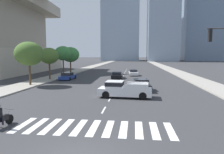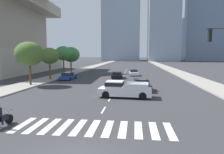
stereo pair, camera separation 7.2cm
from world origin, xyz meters
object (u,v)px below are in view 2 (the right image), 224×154
(motorcycle_trailing, at_px, (0,118))
(sedan_blue_1, at_px, (68,76))
(sedan_black_2, at_px, (117,75))
(sedan_black_3, at_px, (141,85))
(pickup_truck, at_px, (122,89))
(street_tree_fourth, at_px, (71,55))
(street_tree_third, at_px, (63,53))
(street_tree_nearest, at_px, (29,54))
(street_tree_second, at_px, (49,56))
(sedan_white_0, at_px, (134,73))

(motorcycle_trailing, height_order, sedan_blue_1, motorcycle_trailing)
(sedan_black_2, relative_size, sedan_black_3, 0.97)
(pickup_truck, height_order, street_tree_fourth, street_tree_fourth)
(motorcycle_trailing, distance_m, sedan_black_3, 16.76)
(pickup_truck, relative_size, street_tree_third, 0.91)
(motorcycle_trailing, distance_m, sedan_blue_1, 24.34)
(street_tree_nearest, xyz_separation_m, street_tree_third, (0.00, 13.70, 0.17))
(pickup_truck, distance_m, street_tree_third, 24.55)
(motorcycle_trailing, height_order, pickup_truck, pickup_truck)
(motorcycle_trailing, xyz_separation_m, street_tree_third, (-6.74, 29.88, 4.12))
(motorcycle_trailing, distance_m, street_tree_fourth, 35.59)
(motorcycle_trailing, height_order, sedan_black_3, motorcycle_trailing)
(sedan_blue_1, xyz_separation_m, street_tree_second, (-2.87, -1.11, 3.62))
(sedan_black_2, bearing_deg, motorcycle_trailing, 170.14)
(street_tree_nearest, distance_m, street_tree_fourth, 18.55)
(pickup_truck, bearing_deg, sedan_black_3, -111.22)
(motorcycle_trailing, bearing_deg, pickup_truck, -26.29)
(sedan_black_2, relative_size, street_tree_second, 0.81)
(sedan_blue_1, height_order, street_tree_nearest, street_tree_nearest)
(sedan_white_0, height_order, street_tree_second, street_tree_second)
(pickup_truck, height_order, street_tree_second, street_tree_second)
(street_tree_second, distance_m, street_tree_third, 6.97)
(motorcycle_trailing, bearing_deg, sedan_black_2, -1.54)
(pickup_truck, distance_m, street_tree_nearest, 15.43)
(motorcycle_trailing, distance_m, pickup_truck, 11.89)
(street_tree_nearest, relative_size, street_tree_third, 1.00)
(sedan_blue_1, relative_size, street_tree_second, 0.82)
(street_tree_nearest, bearing_deg, street_tree_fourth, 90.00)
(motorcycle_trailing, distance_m, street_tree_second, 24.17)
(sedan_blue_1, bearing_deg, sedan_black_3, -126.40)
(motorcycle_trailing, relative_size, pickup_truck, 0.37)
(sedan_white_0, bearing_deg, street_tree_third, -85.26)
(street_tree_third, bearing_deg, motorcycle_trailing, -77.29)
(pickup_truck, relative_size, street_tree_nearest, 0.91)
(street_tree_nearest, xyz_separation_m, street_tree_fourth, (0.00, 18.55, -0.07))
(sedan_white_0, bearing_deg, motorcycle_trailing, -19.26)
(street_tree_nearest, bearing_deg, street_tree_second, 90.00)
(street_tree_fourth, bearing_deg, sedan_black_3, -52.73)
(pickup_truck, bearing_deg, sedan_blue_1, -49.57)
(street_tree_nearest, height_order, street_tree_second, street_tree_nearest)
(pickup_truck, distance_m, street_tree_second, 19.18)
(motorcycle_trailing, bearing_deg, sedan_blue_1, 17.66)
(street_tree_second, relative_size, street_tree_third, 0.90)
(street_tree_nearest, bearing_deg, pickup_truck, -25.41)
(motorcycle_trailing, relative_size, street_tree_fourth, 0.34)
(street_tree_nearest, relative_size, street_tree_fourth, 1.00)
(sedan_white_0, xyz_separation_m, street_tree_fourth, (-14.51, 2.13, 3.89))
(sedan_black_2, relative_size, street_tree_third, 0.74)
(street_tree_fourth, bearing_deg, street_tree_nearest, -90.00)
(sedan_black_2, xyz_separation_m, street_tree_fourth, (-11.51, 7.87, 3.89))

